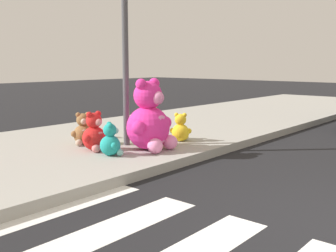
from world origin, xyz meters
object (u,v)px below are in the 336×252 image
at_px(plush_red, 95,135).
at_px(plush_yellow, 181,130).
at_px(plush_tan, 85,128).
at_px(plush_teal, 111,142).
at_px(plush_pink_large, 150,121).
at_px(plush_lime, 149,125).
at_px(plush_brown, 83,132).
at_px(sign_pole, 125,49).

xyz_separation_m(plush_red, plush_yellow, (1.58, -0.58, -0.05)).
bearing_deg(plush_red, plush_tan, 60.18).
bearing_deg(plush_teal, plush_pink_large, -12.45).
bearing_deg(plush_teal, plush_lime, 18.22).
xyz_separation_m(plush_brown, plush_red, (-0.18, -0.55, 0.03)).
relative_size(plush_red, plush_tan, 1.38).
bearing_deg(plush_yellow, plush_teal, 177.11).
relative_size(sign_pole, plush_teal, 5.96).
bearing_deg(sign_pole, plush_yellow, -29.17).
xyz_separation_m(plush_pink_large, plush_red, (-0.65, 0.65, -0.22)).
bearing_deg(plush_red, plush_brown, 71.86).
height_order(sign_pole, plush_tan, sign_pole).
height_order(sign_pole, plush_teal, sign_pole).
height_order(sign_pole, plush_yellow, sign_pole).
bearing_deg(plush_yellow, plush_red, 159.97).
xyz_separation_m(sign_pole, plush_tan, (-0.08, 1.09, -1.50)).
bearing_deg(sign_pole, plush_pink_large, -91.66).
relative_size(sign_pole, plush_tan, 6.63).
height_order(sign_pole, plush_lime, sign_pole).
distance_m(plush_pink_large, plush_lime, 0.89).
height_order(sign_pole, plush_red, sign_pole).
height_order(plush_teal, plush_red, plush_red).
xyz_separation_m(plush_teal, plush_lime, (1.36, 0.45, 0.08)).
relative_size(plush_pink_large, plush_tan, 2.50).
height_order(plush_pink_large, plush_teal, plush_pink_large).
bearing_deg(plush_brown, plush_teal, -103.90).
relative_size(plush_teal, plush_yellow, 1.00).
xyz_separation_m(plush_tan, plush_yellow, (0.99, -1.60, 0.02)).
bearing_deg(plush_brown, plush_pink_large, -68.56).
relative_size(plush_red, plush_yellow, 1.23).
bearing_deg(plush_teal, plush_red, 81.01).
distance_m(plush_teal, plush_red, 0.50).
bearing_deg(plush_brown, plush_tan, 49.53).
bearing_deg(plush_tan, plush_red, -119.82).
bearing_deg(plush_brown, plush_lime, -28.34).
bearing_deg(plush_red, plush_pink_large, -45.09).
relative_size(plush_pink_large, plush_brown, 2.06).
xyz_separation_m(sign_pole, plush_yellow, (0.91, -0.51, -1.48)).
height_order(plush_red, plush_tan, plush_red).
distance_m(plush_brown, plush_yellow, 1.79).
distance_m(plush_brown, plush_lime, 1.25).
xyz_separation_m(plush_teal, plush_brown, (0.26, 1.04, 0.02)).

